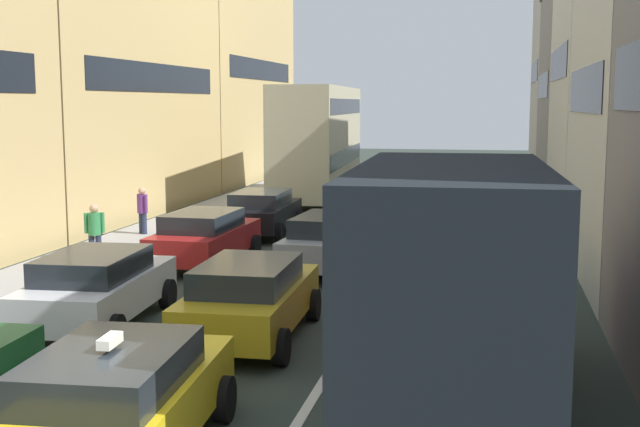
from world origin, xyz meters
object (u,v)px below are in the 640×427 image
object	(u,v)px
removalist_box_truck	(451,276)
sedan_right_lane_behind_truck	(457,260)
sedan_left_lane_third	(205,236)
sedan_left_lane_fourth	(262,212)
coupe_centre_lane_fourth	(359,215)
taxi_centre_lane_front	(117,402)
pedestrian_far_sidewalk	(95,230)
hatchback_centre_lane_third	(331,241)
bus_mid_queue_primary	(318,138)
wagon_left_lane_second	(97,286)
sedan_centre_lane_second	(250,297)
pedestrian_mid_sidewalk	(142,209)

from	to	relation	value
removalist_box_truck	sedan_right_lane_behind_truck	distance (m)	7.39
sedan_left_lane_third	sedan_left_lane_fourth	world-z (taller)	same
coupe_centre_lane_fourth	sedan_right_lane_behind_truck	distance (m)	7.93
taxi_centre_lane_front	pedestrian_far_sidewalk	world-z (taller)	same
sedan_right_lane_behind_truck	pedestrian_far_sidewalk	size ratio (longest dim) A/B	2.63
hatchback_centre_lane_third	bus_mid_queue_primary	distance (m)	14.97
removalist_box_truck	wagon_left_lane_second	distance (m)	7.76
sedan_centre_lane_second	hatchback_centre_lane_third	size ratio (longest dim) A/B	0.99
sedan_right_lane_behind_truck	bus_mid_queue_primary	size ratio (longest dim) A/B	0.41
pedestrian_mid_sidewalk	sedan_centre_lane_second	bearing A→B (deg)	66.64
coupe_centre_lane_fourth	sedan_right_lane_behind_truck	xyz separation A→B (m)	(3.42, -7.15, 0.00)
taxi_centre_lane_front	hatchback_centre_lane_third	size ratio (longest dim) A/B	1.00
taxi_centre_lane_front	hatchback_centre_lane_third	bearing A→B (deg)	-5.32
pedestrian_mid_sidewalk	sedan_right_lane_behind_truck	bearing A→B (deg)	93.70
hatchback_centre_lane_third	bus_mid_queue_primary	size ratio (longest dim) A/B	0.41
sedan_left_lane_fourth	pedestrian_far_sidewalk	distance (m)	6.50
bus_mid_queue_primary	pedestrian_mid_sidewalk	world-z (taller)	bus_mid_queue_primary
sedan_left_lane_third	pedestrian_far_sidewalk	xyz separation A→B (m)	(-2.96, -0.50, 0.15)
removalist_box_truck	pedestrian_far_sidewalk	distance (m)	13.34
hatchback_centre_lane_third	sedan_left_lane_third	xyz separation A→B (m)	(-3.46, -0.03, 0.00)
sedan_left_lane_third	pedestrian_far_sidewalk	size ratio (longest dim) A/B	2.61
hatchback_centre_lane_third	coupe_centre_lane_fourth	size ratio (longest dim) A/B	1.01
sedan_left_lane_fourth	bus_mid_queue_primary	bearing A→B (deg)	-1.36
sedan_left_lane_third	coupe_centre_lane_fourth	xyz separation A→B (m)	(3.38, 5.14, 0.00)
sedan_left_lane_third	pedestrian_mid_sidewalk	bearing A→B (deg)	43.28
wagon_left_lane_second	pedestrian_far_sidewalk	bearing A→B (deg)	23.68
sedan_centre_lane_second	wagon_left_lane_second	distance (m)	3.20
pedestrian_mid_sidewalk	coupe_centre_lane_fourth	bearing A→B (deg)	133.52
wagon_left_lane_second	bus_mid_queue_primary	bearing A→B (deg)	-4.06
hatchback_centre_lane_third	pedestrian_far_sidewalk	xyz separation A→B (m)	(-6.42, -0.53, 0.15)
sedan_centre_lane_second	wagon_left_lane_second	world-z (taller)	same
taxi_centre_lane_front	sedan_left_lane_third	xyz separation A→B (m)	(-3.18, 11.87, -0.00)
sedan_left_lane_third	coupe_centre_lane_fourth	world-z (taller)	same
bus_mid_queue_primary	sedan_centre_lane_second	bearing A→B (deg)	-174.23
taxi_centre_lane_front	sedan_left_lane_fourth	distance (m)	17.37
removalist_box_truck	sedan_left_lane_third	size ratio (longest dim) A/B	1.79
sedan_right_lane_behind_truck	pedestrian_far_sidewalk	distance (m)	9.88
taxi_centre_lane_front	bus_mid_queue_primary	bearing A→B (deg)	2.78
removalist_box_truck	taxi_centre_lane_front	world-z (taller)	removalist_box_truck
coupe_centre_lane_fourth	sedan_left_lane_fourth	distance (m)	3.27
sedan_left_lane_third	sedan_left_lane_fourth	bearing A→B (deg)	-0.09
sedan_left_lane_third	sedan_left_lane_fourth	size ratio (longest dim) A/B	1.00
removalist_box_truck	bus_mid_queue_primary	distance (m)	24.78
coupe_centre_lane_fourth	bus_mid_queue_primary	bearing A→B (deg)	21.51
coupe_centre_lane_fourth	sedan_right_lane_behind_truck	world-z (taller)	same
sedan_centre_lane_second	coupe_centre_lane_fourth	world-z (taller)	same
coupe_centre_lane_fourth	hatchback_centre_lane_third	bearing A→B (deg)	-177.12
sedan_centre_lane_second	sedan_left_lane_third	bearing A→B (deg)	24.77
sedan_left_lane_fourth	pedestrian_mid_sidewalk	distance (m)	3.89
wagon_left_lane_second	sedan_left_lane_fourth	xyz separation A→B (m)	(0.10, 11.40, 0.00)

